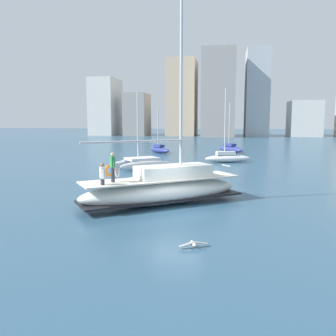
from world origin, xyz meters
TOP-DOWN VIEW (x-y plane):
  - ground_plane at (0.00, 0.00)m, footprint 400.00×400.00m
  - main_sailboat at (-0.98, 1.55)m, footprint 9.16×7.61m
  - moored_sloop_near at (-7.41, 33.28)m, footprint 4.37×4.80m
  - moored_sloop_far at (-5.76, 15.87)m, footprint 5.97×5.54m
  - moored_catamaran at (2.58, 22.80)m, footprint 5.43×2.69m
  - moored_cutter_left at (2.99, 35.88)m, footprint 4.34×5.51m
  - seagull at (1.40, -5.18)m, footprint 1.07×0.63m
  - waterfront_buildings at (0.86, 95.55)m, footprint 86.83×19.36m

SIDE VIEW (x-z plane):
  - ground_plane at x=0.00m, z-range 0.00..0.00m
  - seagull at x=1.40m, z-range 0.06..0.23m
  - moored_sloop_near at x=-7.41m, z-range -2.71..3.80m
  - moored_catamaran at x=2.58m, z-range -3.59..4.75m
  - moored_cutter_left at x=2.99m, z-range -3.10..4.28m
  - moored_sloop_far at x=-5.76m, z-range -3.06..4.30m
  - main_sailboat at x=-0.98m, z-range -5.67..7.49m
  - waterfront_buildings at x=0.86m, z-range -1.87..24.35m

